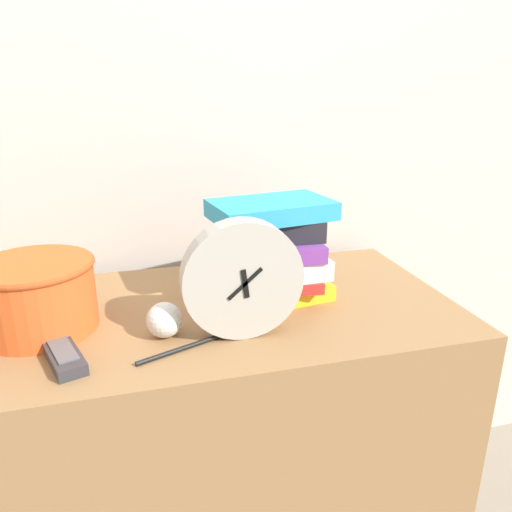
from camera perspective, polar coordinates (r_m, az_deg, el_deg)
The scene contains 8 objects.
wall_back at distance 1.21m, azimuth -13.68°, elevation 21.49°, with size 6.00×0.04×2.40m.
desk at distance 1.18m, azimuth -9.61°, elevation -22.47°, with size 1.16×0.50×0.72m.
desk_clock at distance 0.84m, azimuth -1.56°, elevation -2.71°, with size 0.21×0.04×0.21m.
book_stack at distance 1.01m, azimuth 1.55°, elevation 0.44°, with size 0.26×0.20×0.20m.
basket at distance 0.96m, azimuth -23.84°, elevation -3.92°, with size 0.21×0.21×0.13m.
tv_remote at distance 0.88m, azimuth -21.41°, elevation -10.07°, with size 0.09×0.17×0.02m.
crumpled_paper_ball at distance 0.88m, azimuth -10.25°, elevation -7.19°, with size 0.06×0.06×0.06m.
pen at distance 0.85m, azimuth -8.62°, elevation -10.48°, with size 0.15×0.06×0.01m.
Camera 1 is at (-0.05, -0.63, 1.15)m, focal length 35.00 mm.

